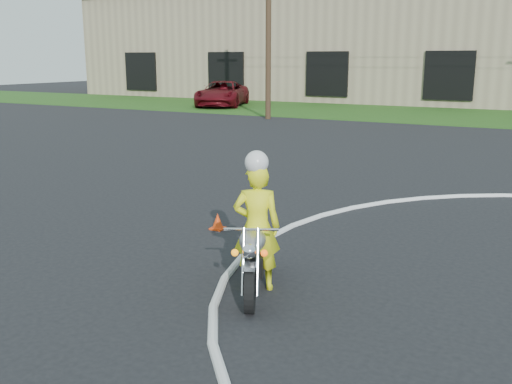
% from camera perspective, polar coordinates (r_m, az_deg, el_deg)
% --- Properties ---
extents(primary_motorcycle, '(0.98, 1.81, 1.02)m').
position_cam_1_polar(primary_motorcycle, '(7.57, -0.26, -6.45)').
color(primary_motorcycle, black).
rests_on(primary_motorcycle, ground).
extents(rider_primary_grp, '(0.74, 0.64, 1.90)m').
position_cam_1_polar(rider_primary_grp, '(7.56, 0.08, -3.15)').
color(rider_primary_grp, '#F3F319').
rests_on(rider_primary_grp, ground).
extents(pickup_grp, '(4.37, 6.34, 1.61)m').
position_cam_1_polar(pickup_grp, '(37.47, -3.40, 9.79)').
color(pickup_grp, '#590A12').
rests_on(pickup_grp, ground).
extents(warehouse, '(41.00, 17.00, 8.30)m').
position_cam_1_polar(warehouse, '(48.14, 8.44, 14.43)').
color(warehouse, tan).
rests_on(warehouse, ground).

